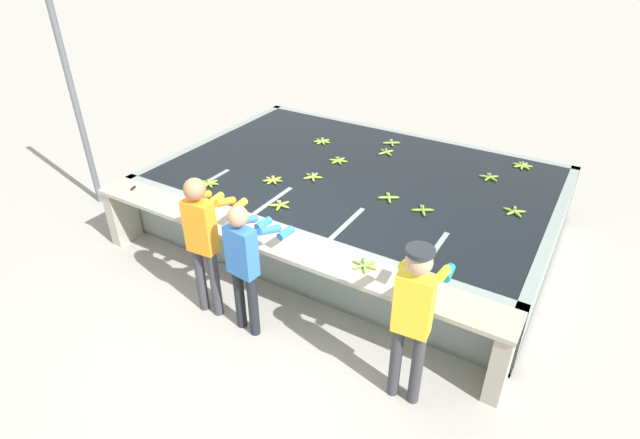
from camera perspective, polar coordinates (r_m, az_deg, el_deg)
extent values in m
plane|color=#A3A099|center=(5.92, -6.29, -10.32)|extent=(80.00, 80.00, 0.00)
cube|color=gray|center=(7.43, 4.03, -0.32)|extent=(5.34, 3.59, 0.06)
cube|color=gray|center=(5.97, -3.61, -4.49)|extent=(5.34, 0.12, 0.86)
cube|color=gray|center=(8.67, 9.49, 7.07)|extent=(5.34, 0.12, 0.86)
cube|color=gray|center=(8.60, -11.57, 6.66)|extent=(0.12, 3.59, 0.86)
cube|color=gray|center=(6.66, 24.47, -3.41)|extent=(0.12, 3.59, 0.86)
cube|color=black|center=(7.22, 4.15, 2.56)|extent=(5.10, 3.35, 0.79)
cube|color=gray|center=(7.15, -12.18, 1.31)|extent=(0.06, 0.80, 0.86)
cube|color=gray|center=(6.54, -5.21, -1.06)|extent=(0.06, 0.80, 0.86)
cube|color=gray|center=(6.06, 3.04, -3.84)|extent=(0.06, 0.80, 0.86)
cube|color=gray|center=(5.74, 12.50, -6.91)|extent=(0.06, 0.80, 0.86)
cube|color=#A8A393|center=(5.55, -5.40, -2.56)|extent=(5.34, 0.45, 0.05)
cube|color=#A8A393|center=(7.40, -21.59, 0.55)|extent=(0.16, 0.41, 0.81)
cube|color=#A8A393|center=(5.07, 20.02, -14.86)|extent=(0.16, 0.41, 0.81)
cylinder|color=#38383D|center=(5.81, -13.46, -6.62)|extent=(0.11, 0.11, 0.84)
cylinder|color=#38383D|center=(5.70, -11.88, -7.22)|extent=(0.11, 0.11, 0.84)
cube|color=orange|center=(5.35, -13.55, -0.81)|extent=(0.33, 0.19, 0.60)
sphere|color=#9E704C|center=(5.14, -14.15, 3.39)|extent=(0.23, 0.23, 0.23)
cylinder|color=orange|center=(5.50, -13.52, 2.71)|extent=(0.10, 0.31, 0.18)
cylinder|color=gold|center=(5.75, -11.79, 2.34)|extent=(0.10, 0.21, 0.08)
cylinder|color=orange|center=(5.32, -10.83, 2.01)|extent=(0.10, 0.31, 0.18)
cylinder|color=gold|center=(5.57, -9.16, 1.65)|extent=(0.10, 0.21, 0.08)
cylinder|color=#1E2328|center=(5.52, -9.16, -8.87)|extent=(0.11, 0.11, 0.77)
cylinder|color=#1E2328|center=(5.41, -7.64, -9.73)|extent=(0.11, 0.11, 0.77)
cube|color=blue|center=(5.07, -8.97, -3.61)|extent=(0.34, 0.20, 0.55)
sphere|color=tan|center=(4.85, -9.36, 0.35)|extent=(0.21, 0.21, 0.21)
cylinder|color=blue|center=(5.21, -8.46, -0.06)|extent=(0.11, 0.32, 0.18)
cylinder|color=teal|center=(5.44, -6.49, -0.46)|extent=(0.10, 0.21, 0.08)
cylinder|color=blue|center=(5.01, -5.84, -1.20)|extent=(0.11, 0.32, 0.18)
cylinder|color=teal|center=(5.26, -3.93, -1.56)|extent=(0.10, 0.21, 0.08)
cylinder|color=#38383D|center=(4.81, 8.63, -15.68)|extent=(0.11, 0.11, 0.84)
cylinder|color=#38383D|center=(4.78, 10.99, -16.36)|extent=(0.11, 0.11, 0.84)
cube|color=yellow|center=(4.30, 10.65, -9.51)|extent=(0.33, 0.19, 0.59)
sphere|color=tan|center=(4.03, 11.25, -4.76)|extent=(0.23, 0.23, 0.23)
cylinder|color=#282D33|center=(3.98, 11.40, -3.55)|extent=(0.24, 0.24, 0.04)
cylinder|color=yellow|center=(4.39, 9.90, -4.93)|extent=(0.10, 0.31, 0.18)
cylinder|color=teal|center=(4.69, 10.67, -4.94)|extent=(0.10, 0.21, 0.08)
cylinder|color=yellow|center=(4.34, 13.93, -5.97)|extent=(0.10, 0.31, 0.18)
cylinder|color=teal|center=(4.64, 14.45, -5.91)|extent=(0.10, 0.21, 0.08)
ellipsoid|color=#8CB738|center=(6.39, 8.32, 2.51)|extent=(0.16, 0.12, 0.04)
ellipsoid|color=#8CB738|center=(6.43, 7.76, 2.74)|extent=(0.12, 0.16, 0.04)
ellipsoid|color=#8CB738|center=(6.38, 7.34, 2.50)|extent=(0.16, 0.12, 0.04)
ellipsoid|color=#8CB738|center=(6.34, 7.90, 2.27)|extent=(0.12, 0.16, 0.04)
cylinder|color=tan|center=(6.37, 7.85, 2.79)|extent=(0.03, 0.03, 0.04)
ellipsoid|color=#93BC3D|center=(7.65, 7.21, 7.55)|extent=(0.11, 0.17, 0.04)
ellipsoid|color=#93BC3D|center=(7.64, 7.79, 7.48)|extent=(0.17, 0.11, 0.04)
ellipsoid|color=#93BC3D|center=(7.71, 7.88, 7.70)|extent=(0.11, 0.17, 0.04)
ellipsoid|color=#93BC3D|center=(7.72, 7.30, 7.77)|extent=(0.17, 0.11, 0.04)
cylinder|color=tan|center=(7.66, 7.57, 7.87)|extent=(0.03, 0.03, 0.04)
ellipsoid|color=#7FAD33|center=(6.83, -13.05, 3.98)|extent=(0.14, 0.15, 0.04)
ellipsoid|color=#7FAD33|center=(6.80, -12.85, 3.85)|extent=(0.06, 0.17, 0.04)
ellipsoid|color=#7FAD33|center=(6.79, -12.46, 3.86)|extent=(0.16, 0.12, 0.04)
ellipsoid|color=#7FAD33|center=(6.82, -12.17, 4.01)|extent=(0.17, 0.09, 0.04)
ellipsoid|color=#7FAD33|center=(6.86, -12.20, 4.19)|extent=(0.09, 0.17, 0.04)
ellipsoid|color=#7FAD33|center=(6.88, -12.53, 4.25)|extent=(0.12, 0.16, 0.04)
ellipsoid|color=#7FAD33|center=(6.87, -12.91, 4.16)|extent=(0.17, 0.05, 0.04)
cylinder|color=tan|center=(6.82, -12.63, 4.31)|extent=(0.03, 0.03, 0.04)
ellipsoid|color=#93BC3D|center=(7.96, 0.33, 8.78)|extent=(0.15, 0.14, 0.04)
ellipsoid|color=#93BC3D|center=(7.99, 0.59, 8.87)|extent=(0.17, 0.06, 0.04)
ellipsoid|color=#93BC3D|center=(8.04, 0.56, 9.00)|extent=(0.12, 0.17, 0.04)
ellipsoid|color=#93BC3D|center=(8.06, 0.28, 9.07)|extent=(0.10, 0.17, 0.04)
ellipsoid|color=#93BC3D|center=(8.05, -0.05, 9.03)|extent=(0.17, 0.08, 0.04)
ellipsoid|color=#93BC3D|center=(8.01, -0.18, 8.91)|extent=(0.16, 0.13, 0.04)
ellipsoid|color=#93BC3D|center=(7.97, -0.01, 8.80)|extent=(0.05, 0.17, 0.04)
cylinder|color=tan|center=(8.00, 0.22, 9.16)|extent=(0.03, 0.03, 0.04)
ellipsoid|color=#93BC3D|center=(6.83, -1.27, 4.81)|extent=(0.13, 0.16, 0.04)
ellipsoid|color=#93BC3D|center=(6.80, -0.80, 4.69)|extent=(0.13, 0.16, 0.04)
ellipsoid|color=#93BC3D|center=(6.84, -0.39, 4.86)|extent=(0.17, 0.09, 0.04)
ellipsoid|color=#93BC3D|center=(6.89, -0.61, 5.07)|extent=(0.04, 0.17, 0.04)
ellipsoid|color=#93BC3D|center=(6.89, -1.15, 5.05)|extent=(0.17, 0.08, 0.04)
cylinder|color=tan|center=(6.84, -0.85, 5.16)|extent=(0.03, 0.03, 0.04)
ellipsoid|color=#93BC3D|center=(8.03, 7.76, 8.67)|extent=(0.16, 0.12, 0.04)
ellipsoid|color=#93BC3D|center=(7.99, 8.22, 8.52)|extent=(0.12, 0.16, 0.04)
ellipsoid|color=#93BC3D|center=(8.05, 8.54, 8.67)|extent=(0.16, 0.12, 0.04)
ellipsoid|color=#93BC3D|center=(8.09, 8.09, 8.82)|extent=(0.12, 0.16, 0.04)
cylinder|color=tan|center=(8.02, 8.17, 8.91)|extent=(0.03, 0.03, 0.04)
ellipsoid|color=#8CB738|center=(7.33, 2.51, 6.69)|extent=(0.17, 0.08, 0.04)
ellipsoid|color=#8CB738|center=(7.38, 2.39, 6.86)|extent=(0.08, 0.17, 0.04)
ellipsoid|color=#8CB738|center=(7.39, 1.97, 6.91)|extent=(0.15, 0.14, 0.04)
ellipsoid|color=#8CB738|center=(7.35, 1.67, 6.79)|extent=(0.17, 0.08, 0.04)
ellipsoid|color=#8CB738|center=(7.30, 1.79, 6.62)|extent=(0.08, 0.17, 0.04)
ellipsoid|color=#8CB738|center=(7.29, 2.21, 6.57)|extent=(0.15, 0.14, 0.04)
cylinder|color=tan|center=(7.33, 2.10, 7.00)|extent=(0.03, 0.03, 0.04)
ellipsoid|color=#93BC3D|center=(7.75, 21.73, 5.84)|extent=(0.17, 0.06, 0.04)
ellipsoid|color=#93BC3D|center=(7.71, 21.77, 5.69)|extent=(0.15, 0.15, 0.04)
ellipsoid|color=#93BC3D|center=(7.69, 22.07, 5.56)|extent=(0.05, 0.17, 0.04)
ellipsoid|color=#93BC3D|center=(7.71, 22.40, 5.55)|extent=(0.16, 0.12, 0.04)
ellipsoid|color=#93BC3D|center=(7.75, 22.51, 5.67)|extent=(0.17, 0.09, 0.04)
ellipsoid|color=#93BC3D|center=(7.78, 22.32, 5.82)|extent=(0.09, 0.17, 0.04)
ellipsoid|color=#93BC3D|center=(7.79, 21.98, 5.90)|extent=(0.12, 0.16, 0.04)
cylinder|color=tan|center=(7.73, 22.16, 5.96)|extent=(0.03, 0.03, 0.04)
ellipsoid|color=#8CB738|center=(6.15, -4.17, 1.53)|extent=(0.17, 0.04, 0.04)
ellipsoid|color=#8CB738|center=(6.20, -4.18, 1.82)|extent=(0.09, 0.17, 0.04)
ellipsoid|color=#8CB738|center=(6.22, -4.74, 1.89)|extent=(0.16, 0.13, 0.04)
ellipsoid|color=#8CB738|center=(6.18, -5.10, 1.64)|extent=(0.16, 0.13, 0.04)
ellipsoid|color=#8CB738|center=(6.13, -4.75, 1.41)|extent=(0.08, 0.17, 0.04)
cylinder|color=tan|center=(6.16, -4.60, 1.95)|extent=(0.03, 0.03, 0.04)
ellipsoid|color=#8CB738|center=(6.79, -5.89, 4.47)|extent=(0.15, 0.14, 0.04)
ellipsoid|color=#8CB738|center=(6.75, -5.68, 4.33)|extent=(0.05, 0.17, 0.04)
ellipsoid|color=#8CB738|center=(6.75, -5.27, 4.32)|extent=(0.16, 0.13, 0.04)
ellipsoid|color=#8CB738|center=(6.78, -4.99, 4.47)|extent=(0.17, 0.08, 0.04)
ellipsoid|color=#8CB738|center=(6.82, -5.04, 4.64)|extent=(0.10, 0.17, 0.04)
ellipsoid|color=#8CB738|center=(6.84, -5.38, 4.72)|extent=(0.11, 0.17, 0.04)
ellipsoid|color=#8CB738|center=(6.83, -5.76, 4.65)|extent=(0.17, 0.06, 0.04)
cylinder|color=tan|center=(6.78, -5.44, 4.78)|extent=(0.03, 0.03, 0.04)
ellipsoid|color=#75A333|center=(6.19, 12.14, 1.07)|extent=(0.16, 0.12, 0.04)
ellipsoid|color=#75A333|center=(6.22, 11.55, 1.33)|extent=(0.12, 0.16, 0.04)
ellipsoid|color=#75A333|center=(6.16, 11.14, 1.07)|extent=(0.16, 0.12, 0.04)
ellipsoid|color=#75A333|center=(6.13, 11.73, 0.82)|extent=(0.12, 0.16, 0.04)
cylinder|color=tan|center=(6.16, 11.67, 1.36)|extent=(0.03, 0.03, 0.04)
ellipsoid|color=#75A333|center=(7.19, 19.09, 4.42)|extent=(0.17, 0.11, 0.04)
ellipsoid|color=#75A333|center=(7.25, 19.16, 4.63)|extent=(0.15, 0.14, 0.04)
ellipsoid|color=#75A333|center=(7.27, 18.70, 4.79)|extent=(0.11, 0.17, 0.04)
ellipsoid|color=#75A333|center=(7.22, 18.35, 4.69)|extent=(0.17, 0.06, 0.04)
ellipsoid|color=#75A333|center=(7.18, 18.59, 4.46)|extent=(0.07, 0.17, 0.04)
cylinder|color=tan|center=(7.21, 18.83, 4.85)|extent=(0.03, 0.03, 0.04)
ellipsoid|color=#8CB738|center=(6.42, 21.59, 0.63)|extent=(0.15, 0.14, 0.04)
ellipsoid|color=#8CB738|center=(6.48, 21.78, 0.86)|extent=(0.17, 0.11, 0.04)
ellipsoid|color=#8CB738|center=(6.51, 21.34, 1.10)|extent=(0.07, 0.17, 0.04)
ellipsoid|color=#8CB738|center=(6.47, 20.87, 1.03)|extent=(0.17, 0.06, 0.04)
ellipsoid|color=#8CB738|center=(6.42, 21.02, 0.74)|extent=(0.11, 0.17, 0.04)
cylinder|color=tan|center=(6.44, 21.38, 1.14)|extent=(0.03, 0.03, 0.04)
ellipsoid|color=#75A333|center=(5.10, 4.60, -5.37)|extent=(0.12, 0.16, 0.04)
ellipsoid|color=#75A333|center=(5.08, 5.15, -5.56)|extent=(0.11, 0.17, 0.04)
ellipsoid|color=#75A333|center=(5.10, 5.68, -5.39)|extent=(0.17, 0.04, 0.04)
ellipsoid|color=#75A333|center=(5.15, 5.65, -5.02)|extent=(0.12, 0.16, 0.04)
ellipsoid|color=#75A333|center=(5.16, 5.11, -4.83)|extent=(0.11, 0.17, 0.04)
ellipsoid|color=#75A333|center=(5.14, 4.59, -5.00)|extent=(0.17, 0.04, 0.04)
cylinder|color=tan|center=(5.10, 5.15, -4.87)|extent=(0.03, 0.03, 0.04)
cube|color=silver|center=(6.86, -21.35, 2.59)|extent=(0.10, 0.20, 0.00)
cube|color=black|center=(7.01, -20.58, 3.37)|extent=(0.06, 0.10, 0.02)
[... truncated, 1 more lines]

